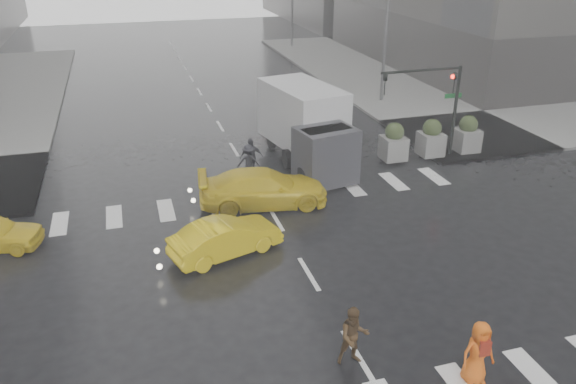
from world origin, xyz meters
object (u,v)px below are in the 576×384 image
object	(u,v)px
traffic_signal_pole	(438,94)
taxi_mid	(226,238)
box_truck	(308,125)
pedestrian_brown	(354,336)
pedestrian_orange	(478,353)

from	to	relation	value
traffic_signal_pole	taxi_mid	bearing A→B (deg)	-152.06
taxi_mid	box_truck	size ratio (longest dim) A/B	0.57
traffic_signal_pole	box_truck	xyz separation A→B (m)	(-6.01, 1.14, -1.31)
pedestrian_brown	pedestrian_orange	bearing A→B (deg)	-22.21
pedestrian_brown	box_truck	xyz separation A→B (m)	(3.23, 13.36, 1.08)
pedestrian_orange	box_truck	bearing A→B (deg)	90.46
pedestrian_orange	box_truck	world-z (taller)	box_truck
box_truck	traffic_signal_pole	bearing A→B (deg)	-21.47
traffic_signal_pole	pedestrian_orange	size ratio (longest dim) A/B	2.63
traffic_signal_pole	pedestrian_orange	bearing A→B (deg)	-115.82
pedestrian_brown	traffic_signal_pole	bearing A→B (deg)	59.91
traffic_signal_pole	box_truck	bearing A→B (deg)	169.21
traffic_signal_pole	taxi_mid	xyz separation A→B (m)	(-11.32, -6.01, -2.58)
traffic_signal_pole	pedestrian_orange	distance (m)	15.38
pedestrian_orange	taxi_mid	xyz separation A→B (m)	(-4.71, 7.67, -0.23)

